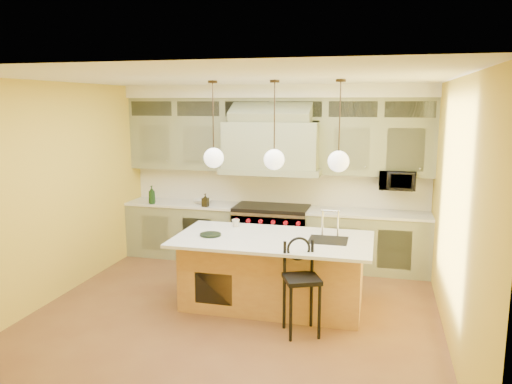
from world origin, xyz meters
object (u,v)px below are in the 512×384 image
(kitchen_island, at_px, (274,270))
(counter_stool, at_px, (301,281))
(microwave, at_px, (397,180))
(range, at_px, (272,234))

(kitchen_island, bearing_deg, counter_stool, -56.97)
(kitchen_island, relative_size, microwave, 4.65)
(kitchen_island, xyz_separation_m, counter_stool, (0.47, -0.72, 0.16))
(kitchen_island, height_order, microwave, microwave)
(kitchen_island, bearing_deg, microwave, 49.09)
(counter_stool, distance_m, microwave, 2.86)
(range, distance_m, kitchen_island, 1.74)
(counter_stool, bearing_deg, range, 86.23)
(range, relative_size, kitchen_island, 0.48)
(kitchen_island, distance_m, counter_stool, 0.88)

